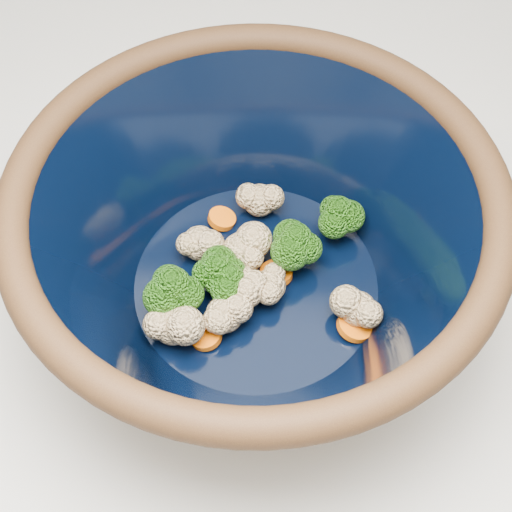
% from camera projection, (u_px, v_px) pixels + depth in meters
% --- Properties ---
extents(counter, '(1.20, 1.20, 0.90)m').
position_uv_depth(counter, '(234.00, 511.00, 0.97)').
color(counter, silver).
rests_on(counter, ground).
extents(mixing_bowl, '(0.37, 0.37, 0.16)m').
position_uv_depth(mixing_bowl, '(256.00, 245.00, 0.56)').
color(mixing_bowl, black).
rests_on(mixing_bowl, counter).
extents(vegetable_pile, '(0.19, 0.17, 0.06)m').
position_uv_depth(vegetable_pile, '(245.00, 268.00, 0.59)').
color(vegetable_pile, '#608442').
rests_on(vegetable_pile, mixing_bowl).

